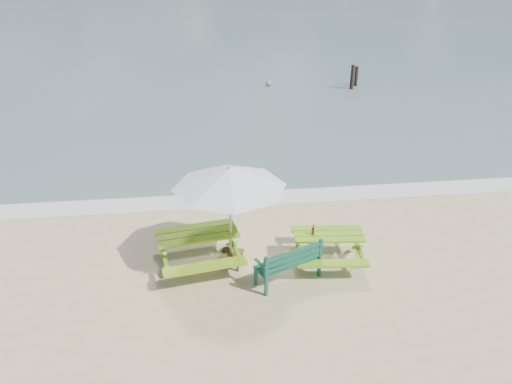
{
  "coord_description": "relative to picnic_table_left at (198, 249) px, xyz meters",
  "views": [
    {
      "loc": [
        -1.16,
        -7.96,
        6.46
      ],
      "look_at": [
        0.16,
        3.0,
        1.0
      ],
      "focal_mm": 35.0,
      "sensor_mm": 36.0,
      "label": 1
    }
  ],
  "objects": [
    {
      "name": "picnic_table_right",
      "position": [
        2.9,
        -0.22,
        -0.05
      ],
      "size": [
        1.7,
        1.86,
        0.74
      ],
      "color": "#6C9D17",
      "rests_on": "ground"
    },
    {
      "name": "swimmer",
      "position": [
        3.84,
        15.62,
        -0.94
      ],
      "size": [
        0.68,
        0.54,
        1.65
      ],
      "color": "tan",
      "rests_on": "ground"
    },
    {
      "name": "beer_bottle",
      "position": [
        2.53,
        -0.23,
        0.42
      ],
      "size": [
        0.06,
        0.06,
        0.25
      ],
      "color": "brown",
      "rests_on": "picnic_table_right"
    },
    {
      "name": "picnic_table_left",
      "position": [
        0.0,
        0.0,
        0.0
      ],
      "size": [
        2.05,
        2.21,
        0.84
      ],
      "color": "#739E18",
      "rests_on": "ground"
    },
    {
      "name": "park_bench",
      "position": [
        1.88,
        -0.83,
        -0.13
      ],
      "size": [
        1.52,
        1.01,
        0.89
      ],
      "color": "#104634",
      "rests_on": "ground"
    },
    {
      "name": "side_table",
      "position": [
        0.73,
        -0.13,
        -0.24
      ],
      "size": [
        0.61,
        0.61,
        0.31
      ],
      "color": "brown",
      "rests_on": "ground"
    },
    {
      "name": "patio_umbrella",
      "position": [
        0.73,
        -0.13,
        1.76
      ],
      "size": [
        3.07,
        3.07,
        2.39
      ],
      "color": "silver",
      "rests_on": "ground"
    },
    {
      "name": "foam_strip",
      "position": [
        1.31,
        3.09,
        -0.4
      ],
      "size": [
        22.0,
        0.9,
        0.01
      ],
      "primitive_type": "cube",
      "color": "silver",
      "rests_on": "ground"
    },
    {
      "name": "mooring_pilings",
      "position": [
        8.05,
        14.77,
        0.06
      ],
      "size": [
        0.58,
        0.78,
        1.41
      ],
      "color": "black",
      "rests_on": "ground"
    }
  ]
}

